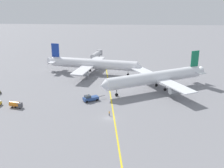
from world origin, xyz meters
The scene contains 8 objects.
ground_plane centered at (0.00, 0.00, 0.00)m, with size 600.00×600.00×0.00m, color gray.
taxiway_stripe centered at (0.60, 10.00, 0.00)m, with size 0.50×120.00×0.01m, color yellow.
airliner_at_gate_left centered at (-12.82, 55.75, 5.33)m, with size 53.10×40.30×15.51m.
airliner_being_pushed centered at (18.96, 31.29, 5.70)m, with size 49.05×40.68×16.02m.
pushback_tug centered at (-8.71, 15.71, 1.22)m, with size 8.84×6.10×2.87m.
gse_fuel_bowser_stubby centered at (-36.22, 7.15, 1.33)m, with size 5.18×2.84×2.40m.
ground_crew_wing_walker_right centered at (-0.03, 2.20, 0.92)m, with size 0.46×0.37×1.75m.
jet_bridge centered at (-13.67, 84.42, 4.56)m, with size 6.23×16.22×6.35m.
Camera 1 is at (6.44, -86.81, 41.78)m, focal length 43.71 mm.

